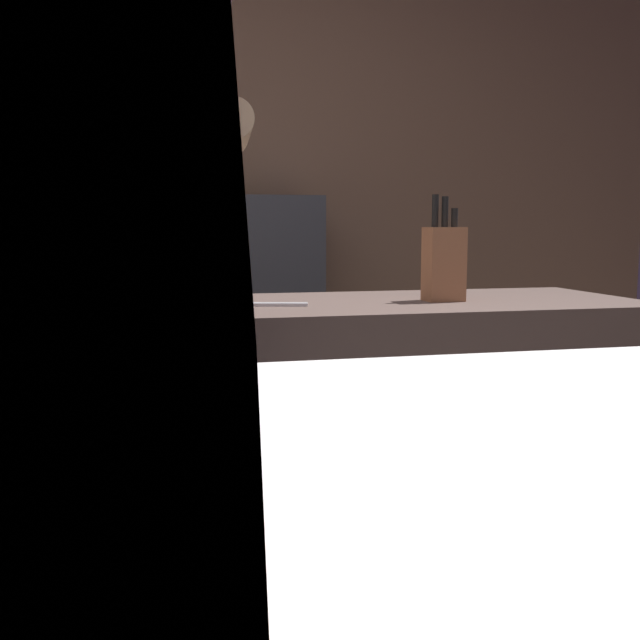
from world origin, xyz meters
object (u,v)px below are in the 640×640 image
Objects in this scene: knife_block at (444,262)px; chefs_knife at (261,304)px; mixing_bowl at (83,301)px; bottle_soy at (98,171)px; bottle_hot_sauce at (231,172)px; bartender at (146,277)px; bottle_vinegar at (125,177)px; bottle_olive_oil at (210,178)px.

knife_block is 1.19× the size of chefs_knife.
bottle_soy is (-0.03, 1.22, 0.40)m from mixing_bowl.
bottle_hot_sauce is at bearing 108.68° from knife_block.
chefs_knife is (0.28, 0.41, -0.10)m from bartender.
chefs_knife is 1.18× the size of bottle_vinegar.
mixing_bowl reaches higher than chefs_knife.
bottle_hot_sauce is (0.44, -0.08, 0.02)m from bottle_vinegar.
bottle_olive_oil is (0.41, 1.25, 0.38)m from mixing_bowl.
bottle_soy is (-0.18, 1.61, 0.32)m from bartender.
knife_block is at bearing -56.45° from bartender.
bottle_hot_sauce reaches higher than bottle_olive_oil.
chefs_knife is 1.29m from bottle_olive_oil.
mixing_bowl is 0.71× the size of bottle_hot_sauce.
chefs_knife is at bearing -178.69° from knife_block.
knife_block is 1.24× the size of bottle_soy.
bottle_vinegar is (0.06, 1.39, 0.39)m from mixing_bowl.
mixing_bowl is 0.89× the size of bottle_vinegar.
knife_block is 1.56× the size of bottle_olive_oil.
chefs_knife is at bearing -89.02° from bottle_olive_oil.
bartender is 0.50m from chefs_knife.
knife_block is at bearing -51.03° from bottle_soy.
bottle_soy reaches higher than bottle_vinegar.
bottle_olive_oil is at bearing -148.46° from bottle_hot_sauce.
bartender is at bearing -151.90° from knife_block.
bottle_vinegar is at bearing 170.20° from bottle_hot_sauce.
chefs_knife is at bearing -29.14° from bartender.
bartender is 7.57× the size of bottle_soy.
bottle_soy is at bearing -170.97° from bottle_hot_sauce.
bartender is 9.49× the size of bottle_olive_oil.
knife_block is 1.64m from bottle_vinegar.
bottle_hot_sauce is 0.54m from bottle_soy.
bottle_vinegar reaches higher than knife_block.
mixing_bowl is at bearing -108.13° from bottle_olive_oil.
bottle_soy is at bearing 124.51° from chefs_knife.
bottle_vinegar reaches higher than mixing_bowl.
knife_block is 1.12× the size of bottle_hot_sauce.
bottle_olive_oil reaches higher than mixing_bowl.
bottle_vinegar is at bearing 87.33° from mixing_bowl.
chefs_knife is at bearing -74.95° from bottle_vinegar.
bottle_olive_oil is at bearing 71.87° from mixing_bowl.
mixing_bowl is 0.98× the size of bottle_olive_oil.
mixing_bowl is at bearing -92.67° from bottle_vinegar.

